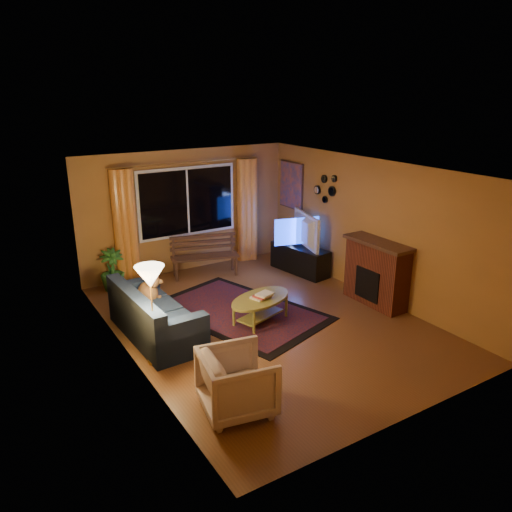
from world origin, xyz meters
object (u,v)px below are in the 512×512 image
floor_lamp (153,316)px  bench (205,266)px  tv_console (300,259)px  coffee_table (261,310)px  sofa (156,313)px  armchair (237,379)px

floor_lamp → bench: bearing=52.1°
bench → floor_lamp: (-2.09, -2.69, 0.51)m
tv_console → coffee_table: bearing=-150.1°
sofa → armchair: (0.14, -2.28, 0.02)m
armchair → bench: bearing=-10.6°
tv_console → armchair: bearing=-144.0°
floor_lamp → tv_console: bearing=25.6°
bench → floor_lamp: floor_lamp is taller
armchair → floor_lamp: (-0.43, 1.55, 0.30)m
floor_lamp → tv_console: (3.86, 1.85, -0.43)m
bench → floor_lamp: size_ratio=0.95×
floor_lamp → tv_console: 4.31m
tv_console → bench: bearing=145.9°
sofa → floor_lamp: floor_lamp is taller
bench → coffee_table: 2.40m
coffee_table → bench: bearing=85.8°
bench → tv_console: bearing=-9.9°
bench → sofa: (-1.80, -1.96, 0.19)m
sofa → floor_lamp: (-0.30, -0.73, 0.32)m
coffee_table → armchair: bearing=-128.8°
armchair → floor_lamp: size_ratio=0.58×
bench → tv_console: size_ratio=1.02×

